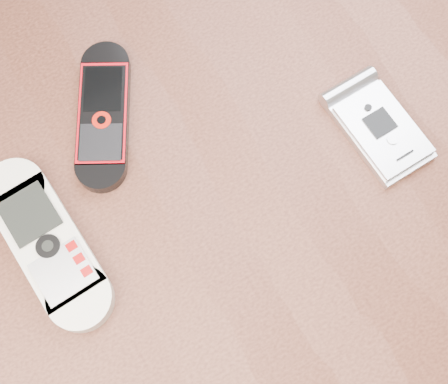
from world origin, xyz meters
The scene contains 5 objects.
ground centered at (0.00, 0.00, 0.00)m, with size 4.00×4.00×0.00m, color #472B19.
table centered at (0.00, 0.00, 0.64)m, with size 1.20×0.80×0.75m.
nokia_white centered at (-0.16, 0.04, 0.76)m, with size 0.06×0.18×0.02m, color silver.
nokia_black_red centered at (-0.06, 0.13, 0.76)m, with size 0.05×0.16×0.02m, color black.
motorola_razr centered at (0.17, -0.02, 0.76)m, with size 0.06×0.12×0.02m, color silver.
Camera 1 is at (-0.09, -0.16, 1.31)m, focal length 50.00 mm.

